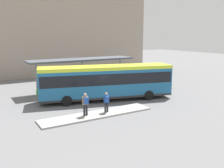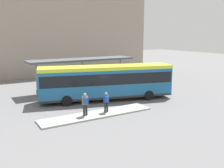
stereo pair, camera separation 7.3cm
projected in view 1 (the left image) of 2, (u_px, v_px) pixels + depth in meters
The scene contains 10 objects.
ground_plane at pixel (106, 100), 23.64m from camera, with size 120.00×120.00×0.00m, color slate.
curb_island at pixel (97, 114), 19.06m from camera, with size 8.93×1.80×0.12m.
city_bus at pixel (106, 80), 23.28m from camera, with size 12.52×5.63×3.23m.
pedestrian_waiting at pixel (106, 101), 19.28m from camera, with size 0.42×0.46×1.57m.
pedestrian_companion at pixel (86, 103), 18.44m from camera, with size 0.43×0.46×1.71m.
bicycle_orange at pixel (152, 83), 30.17m from camera, with size 0.48×1.61×0.70m.
bicycle_red at pixel (147, 81), 30.93m from camera, with size 0.48×1.79×0.77m.
station_shelter at pixel (82, 60), 26.95m from camera, with size 11.62×2.66×3.50m.
potted_planter_near_shelter at pixel (42, 94), 22.57m from camera, with size 1.02×1.02×1.50m.
station_building at pixel (47, 32), 43.12m from camera, with size 29.70×15.96×13.16m.
Camera 1 is at (-11.22, -19.97, 6.07)m, focal length 40.00 mm.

